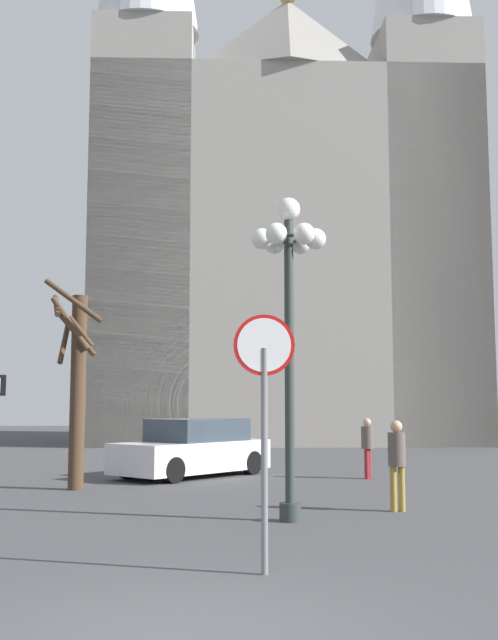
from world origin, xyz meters
name	(u,v)px	position (x,y,z in m)	size (l,w,h in m)	color
cathedral	(282,203)	(2.69, 32.08, 12.34)	(18.90, 12.98, 38.68)	gray
stop_sign	(264,392)	(0.82, 2.42, 2.07)	(0.73, 0.09, 2.99)	slate
street_lamp	(289,285)	(1.37, 6.32, 3.96)	(1.29, 1.17, 5.49)	#2D3833
bare_tree	(76,379)	(-3.22, 10.92, 2.49)	(1.39, 1.10, 4.74)	#473323
parked_car_near_white	(193,449)	(-0.72, 14.07, 0.72)	(4.29, 4.56, 1.53)	silver
pedestrian_walking	(367,442)	(3.85, 13.40, 0.93)	(0.32, 0.32, 1.56)	maroon
pedestrian_standing	(397,456)	(3.39, 7.44, 0.98)	(0.32, 0.32, 1.63)	olive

